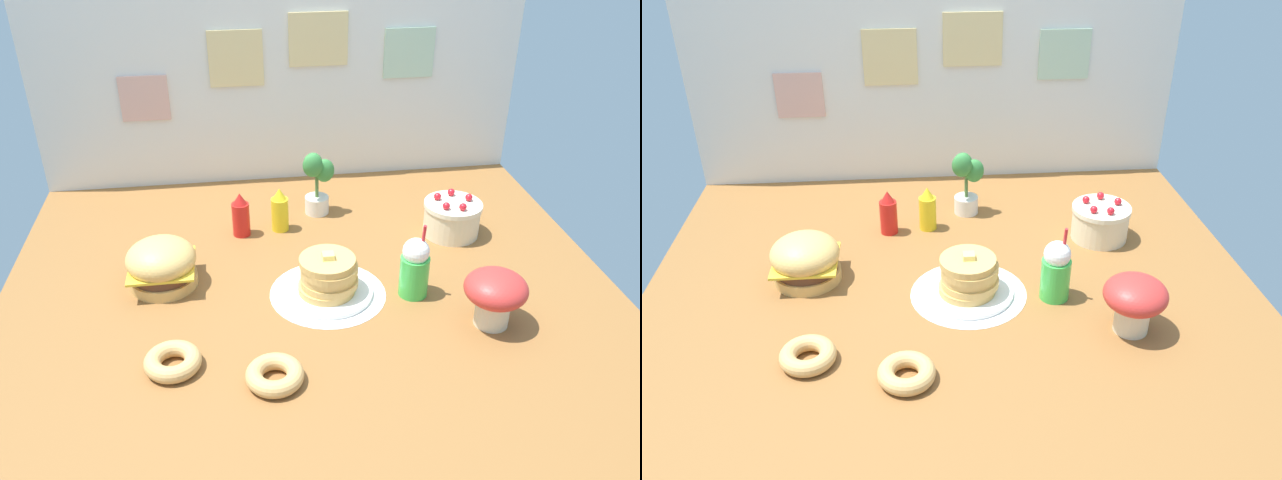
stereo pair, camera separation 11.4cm
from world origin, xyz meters
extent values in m
cube|color=brown|center=(0.00, 0.00, -0.01)|extent=(2.18, 2.03, 0.02)
cube|color=silver|center=(0.00, 1.01, 0.42)|extent=(2.18, 0.03, 0.84)
cube|color=#D8A599|center=(-0.60, 0.99, 0.42)|extent=(0.21, 0.01, 0.20)
cube|color=beige|center=(-0.20, 0.99, 0.58)|extent=(0.24, 0.01, 0.24)
cube|color=beige|center=(0.16, 0.99, 0.65)|extent=(0.26, 0.01, 0.23)
cube|color=#B2D1B2|center=(0.57, 0.99, 0.58)|extent=(0.23, 0.01, 0.22)
cylinder|color=white|center=(0.06, 0.01, 0.00)|extent=(0.41, 0.41, 0.00)
cylinder|color=#DBA859|center=(-0.52, 0.16, 0.02)|extent=(0.24, 0.24, 0.04)
cylinder|color=#59331E|center=(-0.52, 0.16, 0.06)|extent=(0.22, 0.22, 0.03)
cube|color=yellow|center=(-0.52, 0.16, 0.08)|extent=(0.23, 0.23, 0.01)
ellipsoid|color=#E5B260|center=(-0.52, 0.16, 0.11)|extent=(0.25, 0.25, 0.14)
cylinder|color=white|center=(0.06, 0.01, 0.01)|extent=(0.32, 0.32, 0.01)
cylinder|color=#E0AD5B|center=(0.05, 0.01, 0.03)|extent=(0.20, 0.20, 0.03)
cylinder|color=#E0AD5B|center=(0.06, 0.01, 0.06)|extent=(0.20, 0.20, 0.03)
cylinder|color=#E0AD5B|center=(0.06, 0.01, 0.08)|extent=(0.19, 0.19, 0.03)
cylinder|color=#E0AD5B|center=(0.06, 0.01, 0.11)|extent=(0.20, 0.20, 0.03)
cylinder|color=#E0AD5B|center=(0.05, 0.01, 0.13)|extent=(0.19, 0.19, 0.03)
cube|color=#F7E072|center=(0.06, 0.01, 0.16)|extent=(0.04, 0.04, 0.02)
cylinder|color=beige|center=(0.62, 0.36, 0.06)|extent=(0.22, 0.22, 0.12)
cylinder|color=#F4EACC|center=(0.62, 0.36, 0.13)|extent=(0.23, 0.23, 0.02)
sphere|color=red|center=(0.68, 0.37, 0.15)|extent=(0.03, 0.03, 0.03)
sphere|color=red|center=(0.63, 0.43, 0.15)|extent=(0.03, 0.03, 0.03)
sphere|color=red|center=(0.56, 0.40, 0.15)|extent=(0.03, 0.03, 0.03)
sphere|color=red|center=(0.57, 0.31, 0.15)|extent=(0.03, 0.03, 0.03)
sphere|color=red|center=(0.63, 0.30, 0.15)|extent=(0.03, 0.03, 0.03)
cylinder|color=red|center=(-0.23, 0.48, 0.07)|extent=(0.07, 0.07, 0.14)
cone|color=red|center=(-0.23, 0.48, 0.16)|extent=(0.06, 0.06, 0.05)
cylinder|color=yellow|center=(-0.07, 0.50, 0.07)|extent=(0.07, 0.07, 0.14)
cone|color=yellow|center=(-0.07, 0.50, 0.16)|extent=(0.06, 0.06, 0.05)
cylinder|color=green|center=(0.35, -0.03, 0.07)|extent=(0.10, 0.10, 0.15)
sphere|color=white|center=(0.35, -0.03, 0.17)|extent=(0.09, 0.09, 0.09)
cylinder|color=red|center=(0.37, -0.03, 0.20)|extent=(0.01, 0.03, 0.15)
torus|color=tan|center=(-0.46, -0.30, 0.03)|extent=(0.17, 0.17, 0.05)
torus|color=#F2E5C6|center=(-0.46, -0.30, 0.03)|extent=(0.16, 0.16, 0.04)
torus|color=tan|center=(-0.17, -0.40, 0.03)|extent=(0.17, 0.17, 0.05)
torus|color=#8CCC8C|center=(-0.17, -0.40, 0.03)|extent=(0.16, 0.16, 0.04)
cylinder|color=white|center=(0.10, 0.62, 0.04)|extent=(0.10, 0.10, 0.07)
cylinder|color=#4C7238|center=(0.10, 0.62, 0.14)|extent=(0.01, 0.01, 0.13)
ellipsoid|color=#38843D|center=(0.14, 0.62, 0.20)|extent=(0.08, 0.06, 0.10)
ellipsoid|color=#38843D|center=(0.09, 0.65, 0.21)|extent=(0.08, 0.06, 0.10)
ellipsoid|color=#38843D|center=(0.08, 0.60, 0.23)|extent=(0.08, 0.06, 0.10)
cylinder|color=beige|center=(0.56, -0.23, 0.05)|extent=(0.11, 0.11, 0.09)
ellipsoid|color=red|center=(0.56, -0.23, 0.14)|extent=(0.20, 0.20, 0.11)
camera|label=1|loc=(-0.24, -1.82, 1.32)|focal=36.15mm
camera|label=2|loc=(-0.13, -1.83, 1.32)|focal=36.15mm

